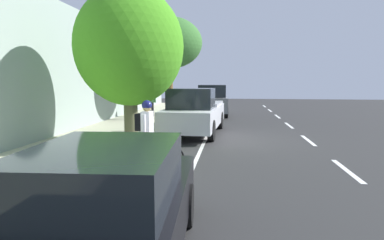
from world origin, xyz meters
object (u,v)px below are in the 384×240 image
Objects in this scene: parked_suv_grey_nearest at (212,100)px; bicycle_at_curb at (151,157)px; street_tree_near_cyclist at (170,43)px; parked_pickup_silver_second at (195,113)px; parked_sedan_black_mid at (104,213)px; cyclist_with_backpack at (146,126)px; pedestrian_on_phone at (151,101)px; street_tree_mid_block at (129,47)px.

parked_suv_grey_nearest is 2.79× the size of bicycle_at_curb.
street_tree_near_cyclist reaches higher than parked_suv_grey_nearest.
parked_pickup_silver_second is 1.21× the size of parked_sedan_black_mid.
parked_suv_grey_nearest reaches higher than cyclist_with_backpack.
pedestrian_on_phone is at bearing 35.88° from parked_suv_grey_nearest.
bicycle_at_curb is 0.31× the size of street_tree_near_cyclist.
parked_pickup_silver_second is at bearing 87.91° from parked_suv_grey_nearest.
cyclist_with_backpack reaches higher than bicycle_at_curb.
parked_pickup_silver_second is 5.39m from cyclist_with_backpack.
parked_sedan_black_mid reaches higher than bicycle_at_curb.
bicycle_at_curb is 4.33m from street_tree_mid_block.
pedestrian_on_phone is at bearing -58.09° from parked_pickup_silver_second.
parked_pickup_silver_second is 3.30× the size of pedestrian_on_phone.
cyclist_with_backpack is (0.68, 5.34, 0.17)m from parked_pickup_silver_second.
street_tree_near_cyclist reaches higher than cyclist_with_backpack.
bicycle_at_curb is at bearing 103.98° from pedestrian_on_phone.
parked_pickup_silver_second is at bearing -97.30° from cyclist_with_backpack.
street_tree_near_cyclist is 3.57m from pedestrian_on_phone.
parked_suv_grey_nearest is 5.15m from street_tree_near_cyclist.
cyclist_with_backpack is 1.07× the size of pedestrian_on_phone.
parked_sedan_black_mid is (0.17, 17.76, -0.27)m from parked_suv_grey_nearest.
cyclist_with_backpack reaches higher than parked_sedan_black_mid.
cyclist_with_backpack is at bearing -63.67° from bicycle_at_curb.
cyclist_with_backpack is at bearing 96.90° from street_tree_near_cyclist.
parked_sedan_black_mid is at bearing 97.39° from bicycle_at_curb.
parked_sedan_black_mid is at bearing 102.12° from pedestrian_on_phone.
street_tree_near_cyclist is (1.38, -9.99, 3.91)m from bicycle_at_curb.
street_tree_near_cyclist is at bearing -66.32° from parked_pickup_silver_second.
pedestrian_on_phone reaches higher than bicycle_at_curb.
parked_suv_grey_nearest is at bearing -101.32° from street_tree_mid_block.
street_tree_mid_block is (2.12, 10.57, 2.32)m from parked_suv_grey_nearest.
parked_suv_grey_nearest reaches higher than bicycle_at_curb.
parked_sedan_black_mid is (-0.11, 10.17, -0.15)m from parked_pickup_silver_second.
cyclist_with_backpack is at bearing 103.40° from pedestrian_on_phone.
pedestrian_on_phone is (2.49, -10.44, 0.01)m from cyclist_with_backpack.
cyclist_with_backpack is 10.73m from pedestrian_on_phone.
parked_suv_grey_nearest is 0.93× the size of street_tree_mid_block.
bicycle_at_curb is (0.74, 13.38, -0.67)m from parked_suv_grey_nearest.
bicycle_at_curb is at bearing 85.45° from parked_pickup_silver_second.
street_tree_mid_block is at bearing -74.87° from parked_sedan_black_mid.
bicycle_at_curb is 10.81m from street_tree_near_cyclist.
street_tree_mid_block reaches higher than bicycle_at_curb.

